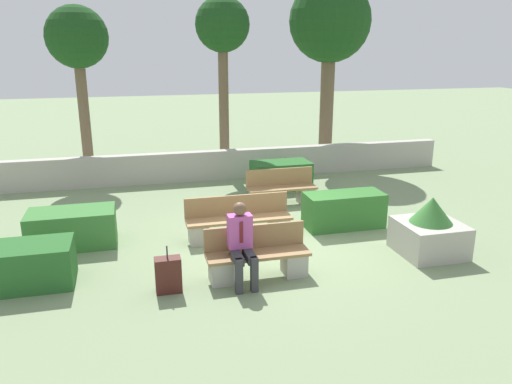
# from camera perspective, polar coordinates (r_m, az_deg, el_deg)

# --- Properties ---
(ground_plane) EXTENTS (60.00, 60.00, 0.00)m
(ground_plane) POSITION_cam_1_polar(r_m,az_deg,el_deg) (9.65, 1.83, -5.87)
(ground_plane) COLOR gray
(perimeter_wall) EXTENTS (13.29, 0.30, 0.82)m
(perimeter_wall) POSITION_cam_1_polar(r_m,az_deg,el_deg) (14.18, -3.79, 3.16)
(perimeter_wall) COLOR #ADA89E
(perimeter_wall) RESTS_ON ground_plane
(bench_front) EXTENTS (1.69, 0.48, 0.83)m
(bench_front) POSITION_cam_1_polar(r_m,az_deg,el_deg) (8.20, 0.18, -7.67)
(bench_front) COLOR #937047
(bench_front) RESTS_ON ground_plane
(bench_left_side) EXTENTS (1.65, 0.49, 0.83)m
(bench_left_side) POSITION_cam_1_polar(r_m,az_deg,el_deg) (11.87, 2.95, 0.03)
(bench_left_side) COLOR #937047
(bench_left_side) RESTS_ON ground_plane
(bench_right_side) EXTENTS (2.07, 0.48, 0.83)m
(bench_right_side) POSITION_cam_1_polar(r_m,az_deg,el_deg) (9.77, -1.97, -3.53)
(bench_right_side) COLOR #937047
(bench_right_side) RESTS_ON ground_plane
(person_seated_man) EXTENTS (0.38, 0.64, 1.32)m
(person_seated_man) POSITION_cam_1_polar(r_m,az_deg,el_deg) (7.85, -1.67, -5.55)
(person_seated_man) COLOR #333338
(person_seated_man) RESTS_ON ground_plane
(hedge_block_near_left) EXTENTS (1.64, 0.69, 0.73)m
(hedge_block_near_left) POSITION_cam_1_polar(r_m,az_deg,el_deg) (10.54, 10.01, -2.05)
(hedge_block_near_left) COLOR #33702D
(hedge_block_near_left) RESTS_ON ground_plane
(hedge_block_near_right) EXTENTS (1.24, 0.85, 0.68)m
(hedge_block_near_right) POSITION_cam_1_polar(r_m,az_deg,el_deg) (8.69, -24.19, -7.59)
(hedge_block_near_right) COLOR #286028
(hedge_block_near_right) RESTS_ON ground_plane
(hedge_block_mid_left) EXTENTS (1.52, 0.84, 0.71)m
(hedge_block_mid_left) POSITION_cam_1_polar(r_m,az_deg,el_deg) (13.22, 2.87, 1.95)
(hedge_block_mid_left) COLOR #286028
(hedge_block_mid_left) RESTS_ON ground_plane
(hedge_block_mid_right) EXTENTS (1.59, 0.85, 0.69)m
(hedge_block_mid_right) POSITION_cam_1_polar(r_m,az_deg,el_deg) (10.05, -20.25, -3.90)
(hedge_block_mid_right) COLOR #3D7A38
(hedge_block_mid_right) RESTS_ON ground_plane
(planter_corner_left) EXTENTS (1.08, 1.08, 1.07)m
(planter_corner_left) POSITION_cam_1_polar(r_m,az_deg,el_deg) (9.57, 19.25, -4.14)
(planter_corner_left) COLOR #ADA89E
(planter_corner_left) RESTS_ON ground_plane
(suitcase) EXTENTS (0.40, 0.23, 0.76)m
(suitcase) POSITION_cam_1_polar(r_m,az_deg,el_deg) (7.86, -9.99, -9.32)
(suitcase) COLOR #471E19
(suitcase) RESTS_ON ground_plane
(tree_leftmost) EXTENTS (1.68, 1.68, 4.71)m
(tree_leftmost) POSITION_cam_1_polar(r_m,az_deg,el_deg) (14.91, -19.76, 15.86)
(tree_leftmost) COLOR brown
(tree_leftmost) RESTS_ON ground_plane
(tree_center_left) EXTENTS (1.53, 1.53, 4.98)m
(tree_center_left) POSITION_cam_1_polar(r_m,az_deg,el_deg) (14.71, -3.85, 17.87)
(tree_center_left) COLOR brown
(tree_center_left) RESTS_ON ground_plane
(tree_center_right) EXTENTS (2.48, 2.48, 5.60)m
(tree_center_right) POSITION_cam_1_polar(r_m,az_deg,el_deg) (16.10, 8.44, 18.40)
(tree_center_right) COLOR brown
(tree_center_right) RESTS_ON ground_plane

